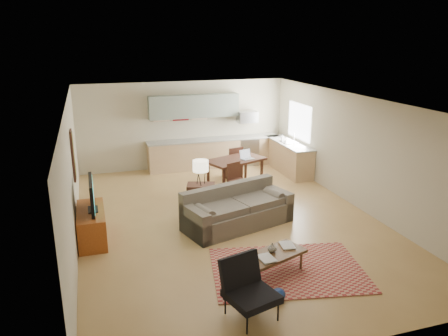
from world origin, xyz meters
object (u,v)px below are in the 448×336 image
object	(u,v)px
armchair	(252,291)
tv_credenza	(92,225)
sofa	(238,207)
dining_table	(235,173)
console_table	(201,199)
coffee_table	(269,265)

from	to	relation	value
armchair	tv_credenza	size ratio (longest dim) A/B	0.64
sofa	dining_table	size ratio (longest dim) A/B	1.59
sofa	console_table	size ratio (longest dim) A/B	3.38
coffee_table	dining_table	xyz separation A→B (m)	(0.96, 4.64, 0.19)
tv_credenza	coffee_table	bearing A→B (deg)	-39.61
sofa	coffee_table	distance (m)	2.17
tv_credenza	console_table	xyz separation A→B (m)	(2.47, 0.62, 0.05)
tv_credenza	dining_table	bearing A→B (deg)	30.17
coffee_table	armchair	distance (m)	1.26
dining_table	sofa	bearing A→B (deg)	-129.23
armchair	sofa	bearing A→B (deg)	58.80
dining_table	armchair	bearing A→B (deg)	-128.17
armchair	dining_table	distance (m)	5.89
sofa	armchair	distance (m)	3.28
armchair	dining_table	size ratio (longest dim) A/B	0.57
dining_table	coffee_table	bearing A→B (deg)	-123.35
console_table	sofa	bearing A→B (deg)	-37.91
coffee_table	tv_credenza	bearing A→B (deg)	120.38
armchair	dining_table	world-z (taller)	armchair
sofa	console_table	xyz separation A→B (m)	(-0.60, 0.87, -0.06)
dining_table	console_table	bearing A→B (deg)	-152.29
coffee_table	armchair	size ratio (longest dim) A/B	1.52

